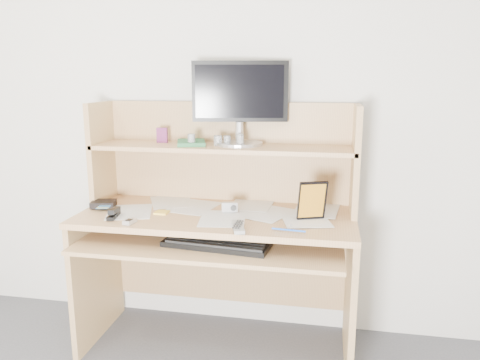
% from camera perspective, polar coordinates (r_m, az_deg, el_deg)
% --- Properties ---
extents(back_wall, '(3.60, 0.04, 2.50)m').
position_cam_1_polar(back_wall, '(2.61, -1.35, 8.44)').
color(back_wall, silver).
rests_on(back_wall, floor).
extents(desk, '(1.40, 0.70, 1.30)m').
position_cam_1_polar(desk, '(2.49, -2.44, -4.84)').
color(desk, tan).
rests_on(desk, floor).
extents(paper_clutter, '(1.32, 0.54, 0.01)m').
position_cam_1_polar(paper_clutter, '(2.39, -2.88, -4.07)').
color(paper_clutter, silver).
rests_on(paper_clutter, desk).
extents(keyboard, '(0.52, 0.23, 0.03)m').
position_cam_1_polar(keyboard, '(2.23, -2.86, -7.64)').
color(keyboard, black).
rests_on(keyboard, desk).
extents(tv_remote, '(0.09, 0.18, 0.02)m').
position_cam_1_polar(tv_remote, '(2.14, -0.24, -5.73)').
color(tv_remote, gray).
rests_on(tv_remote, paper_clutter).
extents(flip_phone, '(0.05, 0.08, 0.02)m').
position_cam_1_polar(flip_phone, '(2.29, -13.28, -4.83)').
color(flip_phone, silver).
rests_on(flip_phone, paper_clutter).
extents(stapler, '(0.06, 0.14, 0.04)m').
position_cam_1_polar(stapler, '(2.40, -15.18, -3.85)').
color(stapler, black).
rests_on(stapler, paper_clutter).
extents(wallet, '(0.14, 0.12, 0.03)m').
position_cam_1_polar(wallet, '(2.60, -16.32, -2.80)').
color(wallet, black).
rests_on(wallet, paper_clutter).
extents(sticky_note_pad, '(0.07, 0.07, 0.01)m').
position_cam_1_polar(sticky_note_pad, '(2.43, -9.51, -3.92)').
color(sticky_note_pad, yellow).
rests_on(sticky_note_pad, desk).
extents(digital_camera, '(0.09, 0.05, 0.05)m').
position_cam_1_polar(digital_camera, '(2.40, -1.27, -3.31)').
color(digital_camera, '#A7A7A9').
rests_on(digital_camera, paper_clutter).
extents(game_case, '(0.13, 0.06, 0.19)m').
position_cam_1_polar(game_case, '(2.27, 8.79, -2.48)').
color(game_case, black).
rests_on(game_case, paper_clutter).
extents(blue_pen, '(0.15, 0.03, 0.01)m').
position_cam_1_polar(blue_pen, '(2.12, 5.95, -6.08)').
color(blue_pen, blue).
rests_on(blue_pen, paper_clutter).
extents(card_box, '(0.06, 0.02, 0.08)m').
position_cam_1_polar(card_box, '(2.60, -9.48, 5.41)').
color(card_box, '#A91816').
rests_on(card_box, desk).
extents(shelf_book, '(0.20, 0.23, 0.02)m').
position_cam_1_polar(shelf_book, '(2.51, -5.97, 4.55)').
color(shelf_book, '#2E7351').
rests_on(shelf_book, desk).
extents(chip_stack_a, '(0.04, 0.04, 0.05)m').
position_cam_1_polar(chip_stack_a, '(2.46, -1.58, 4.84)').
color(chip_stack_a, black).
rests_on(chip_stack_a, desk).
extents(chip_stack_b, '(0.05, 0.05, 0.06)m').
position_cam_1_polar(chip_stack_b, '(2.45, -5.94, 4.88)').
color(chip_stack_b, white).
rests_on(chip_stack_b, desk).
extents(chip_stack_c, '(0.06, 0.06, 0.05)m').
position_cam_1_polar(chip_stack_c, '(2.45, -2.71, 4.83)').
color(chip_stack_c, black).
rests_on(chip_stack_c, desk).
extents(chip_stack_d, '(0.05, 0.05, 0.06)m').
position_cam_1_polar(chip_stack_d, '(2.42, 0.03, 4.87)').
color(chip_stack_d, silver).
rests_on(chip_stack_d, desk).
extents(monitor, '(0.50, 0.25, 0.43)m').
position_cam_1_polar(monitor, '(2.48, -0.02, 9.67)').
color(monitor, silver).
rests_on(monitor, desk).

